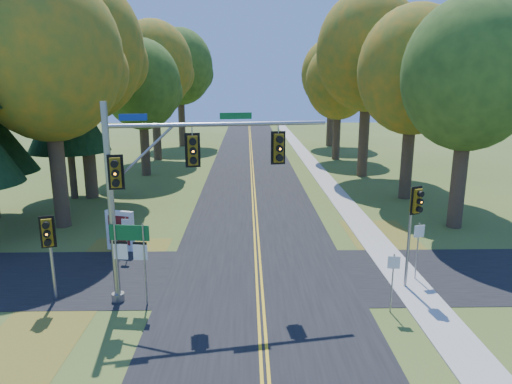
{
  "coord_description": "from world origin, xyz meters",
  "views": [
    {
      "loc": [
        -0.49,
        -16.32,
        8.14
      ],
      "look_at": [
        -0.08,
        4.25,
        3.2
      ],
      "focal_mm": 32.0,
      "sensor_mm": 36.0,
      "label": 1
    }
  ],
  "objects_px": {
    "traffic_mast": "(167,176)",
    "route_sign_cluster": "(130,248)",
    "east_signal_pole": "(414,212)",
    "info_kiosk": "(120,231)"
  },
  "relations": [
    {
      "from": "traffic_mast",
      "to": "route_sign_cluster",
      "type": "bearing_deg",
      "value": -168.72
    },
    {
      "from": "traffic_mast",
      "to": "east_signal_pole",
      "type": "xyz_separation_m",
      "value": [
        9.45,
        0.54,
        -1.6
      ]
    },
    {
      "from": "east_signal_pole",
      "to": "route_sign_cluster",
      "type": "xyz_separation_m",
      "value": [
        -10.83,
        -1.07,
        -0.99
      ]
    },
    {
      "from": "route_sign_cluster",
      "to": "traffic_mast",
      "type": "bearing_deg",
      "value": 27.68
    },
    {
      "from": "traffic_mast",
      "to": "east_signal_pole",
      "type": "bearing_deg",
      "value": -6.74
    },
    {
      "from": "east_signal_pole",
      "to": "route_sign_cluster",
      "type": "bearing_deg",
      "value": 162.37
    },
    {
      "from": "east_signal_pole",
      "to": "traffic_mast",
      "type": "bearing_deg",
      "value": 159.96
    },
    {
      "from": "traffic_mast",
      "to": "info_kiosk",
      "type": "height_order",
      "value": "traffic_mast"
    },
    {
      "from": "east_signal_pole",
      "to": "info_kiosk",
      "type": "xyz_separation_m",
      "value": [
        -12.8,
        4.64,
        -2.22
      ]
    },
    {
      "from": "route_sign_cluster",
      "to": "info_kiosk",
      "type": "xyz_separation_m",
      "value": [
        -1.98,
        5.71,
        -1.23
      ]
    }
  ]
}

